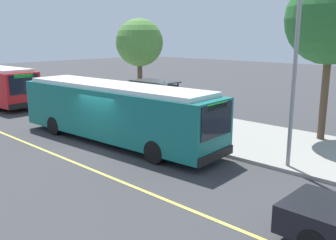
{
  "coord_description": "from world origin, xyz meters",
  "views": [
    {
      "loc": [
        14.2,
        -10.38,
        5.24
      ],
      "look_at": [
        2.97,
        1.46,
        1.56
      ],
      "focal_mm": 39.9,
      "sensor_mm": 36.0,
      "label": 1
    }
  ],
  "objects": [
    {
      "name": "ground_plane",
      "position": [
        0.0,
        0.0,
        0.0
      ],
      "size": [
        120.0,
        120.0,
        0.0
      ],
      "primitive_type": "plane",
      "color": "#38383A"
    },
    {
      "name": "sidewalk_curb",
      "position": [
        0.0,
        6.0,
        0.07
      ],
      "size": [
        44.0,
        6.4,
        0.15
      ],
      "primitive_type": "cube",
      "color": "gray",
      "rests_on": "ground_plane"
    },
    {
      "name": "lane_stripe_center",
      "position": [
        0.0,
        -2.2,
        0.0
      ],
      "size": [
        36.0,
        0.14,
        0.01
      ],
      "primitive_type": "cube",
      "color": "#E0D64C",
      "rests_on": "ground_plane"
    },
    {
      "name": "transit_bus_main",
      "position": [
        -0.24,
        1.01,
        1.62
      ],
      "size": [
        12.17,
        3.26,
        2.95
      ],
      "color": "#146B66",
      "rests_on": "ground_plane"
    },
    {
      "name": "bus_shelter",
      "position": [
        -1.9,
        5.41,
        1.92
      ],
      "size": [
        2.9,
        1.6,
        2.48
      ],
      "color": "#333338",
      "rests_on": "sidewalk_curb"
    },
    {
      "name": "waiting_bench",
      "position": [
        -1.79,
        5.56,
        0.63
      ],
      "size": [
        1.6,
        0.48,
        0.95
      ],
      "color": "brown",
      "rests_on": "sidewalk_curb"
    },
    {
      "name": "route_sign_post",
      "position": [
        0.52,
        3.75,
        1.96
      ],
      "size": [
        0.44,
        0.08,
        2.8
      ],
      "color": "#333338",
      "rests_on": "sidewalk_curb"
    },
    {
      "name": "street_tree_near_shelter",
      "position": [
        -6.22,
        8.15,
        4.76
      ],
      "size": [
        3.42,
        3.42,
        6.35
      ],
      "color": "brown",
      "rests_on": "sidewalk_curb"
    },
    {
      "name": "street_tree_upstreet",
      "position": [
        7.24,
        8.25,
        6.01
      ],
      "size": [
        4.34,
        4.34,
        8.06
      ],
      "color": "brown",
      "rests_on": "sidewalk_curb"
    },
    {
      "name": "utility_pole",
      "position": [
        7.9,
        3.27,
        3.35
      ],
      "size": [
        0.16,
        0.16,
        6.4
      ],
      "primitive_type": "cylinder",
      "color": "gray",
      "rests_on": "sidewalk_curb"
    }
  ]
}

